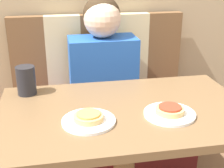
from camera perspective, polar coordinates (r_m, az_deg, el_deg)
booth_seat at (r=2.15m, az=-1.53°, el=-9.95°), size 1.15×0.50×0.48m
booth_backrest at (r=2.13m, az=-2.58°, el=5.16°), size 1.15×0.07×0.56m
dining_table at (r=1.41m, az=2.32°, el=-8.24°), size 1.10×0.68×0.77m
person at (r=1.91m, az=-1.73°, el=5.37°), size 0.41×0.25×0.70m
plate_left at (r=1.25m, az=-4.29°, el=-6.77°), size 0.22×0.22×0.01m
plate_right at (r=1.33m, az=10.47°, el=-5.40°), size 0.22×0.22×0.01m
pizza_left at (r=1.24m, az=-4.31°, el=-5.98°), size 0.12×0.12×0.03m
pizza_right at (r=1.32m, az=10.53°, el=-4.64°), size 0.12×0.12×0.03m
drinking_cup at (r=1.54m, az=-15.44°, el=0.63°), size 0.09×0.09×0.14m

